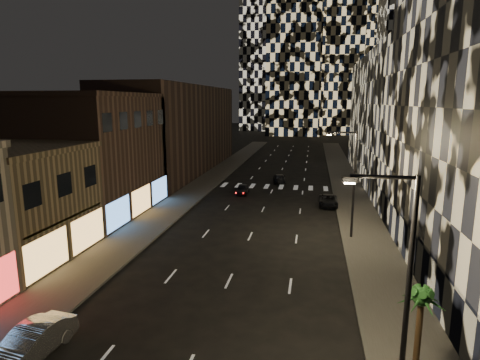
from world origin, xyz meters
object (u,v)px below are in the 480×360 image
at_px(streetlight_near, 402,281).
at_px(streetlight_far, 351,177).
at_px(car_dark_midlane, 242,189).
at_px(car_dark_oncoming, 280,178).
at_px(car_dark_rightlane, 328,201).
at_px(car_silver_parked, 31,343).
at_px(palm_tree, 421,304).

xyz_separation_m(streetlight_near, streetlight_far, (0.00, 20.00, 0.00)).
distance_m(car_dark_midlane, car_dark_oncoming, 9.24).
distance_m(streetlight_near, streetlight_far, 20.00).
distance_m(car_dark_midlane, car_dark_rightlane, 11.26).
bearing_deg(car_silver_parked, car_dark_midlane, 89.84).
relative_size(car_silver_parked, car_dark_midlane, 1.25).
bearing_deg(streetlight_near, car_silver_parked, 178.02).
height_order(streetlight_far, car_silver_parked, streetlight_far).
distance_m(streetlight_near, car_dark_midlane, 37.06).
bearing_deg(streetlight_near, car_dark_midlane, 108.82).
bearing_deg(car_dark_midlane, streetlight_near, -75.37).
height_order(streetlight_near, car_silver_parked, streetlight_near).
bearing_deg(streetlight_near, car_dark_oncoming, 100.32).
height_order(car_dark_oncoming, car_dark_rightlane, car_dark_rightlane).
bearing_deg(car_silver_parked, palm_tree, 11.41).
distance_m(car_dark_rightlane, palm_tree, 28.87).
height_order(car_silver_parked, car_dark_oncoming, car_silver_parked).
xyz_separation_m(car_silver_parked, palm_tree, (16.86, 1.59, 2.73)).
height_order(car_dark_midlane, car_dark_oncoming, car_dark_midlane).
height_order(streetlight_far, car_dark_rightlane, streetlight_far).
distance_m(streetlight_near, car_dark_rightlane, 31.13).
relative_size(streetlight_near, streetlight_far, 1.00).
distance_m(streetlight_far, car_dark_oncoming, 24.87).
bearing_deg(car_dark_midlane, car_silver_parked, -100.35).
xyz_separation_m(streetlight_far, palm_tree, (1.31, -17.87, -1.87)).
xyz_separation_m(car_silver_parked, car_dark_oncoming, (7.70, 42.58, -0.14)).
relative_size(streetlight_near, palm_tree, 2.22).
xyz_separation_m(car_silver_parked, car_dark_midlane, (3.70, 34.25, -0.13)).
relative_size(car_dark_midlane, car_dark_oncoming, 0.87).
xyz_separation_m(streetlight_near, car_silver_parked, (-15.55, 0.54, -4.60)).
relative_size(car_dark_midlane, palm_tree, 0.91).
bearing_deg(palm_tree, streetlight_far, 94.19).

